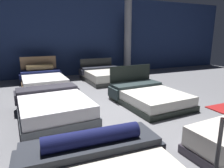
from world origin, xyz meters
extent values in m
cube|color=slate|center=(0.00, 0.00, -0.01)|extent=(18.00, 18.00, 0.02)
cube|color=navy|center=(0.00, 4.69, 1.75)|extent=(18.00, 0.06, 3.50)
cube|color=#2C2F37|center=(-1.10, -2.43, 0.58)|extent=(1.53, 0.55, 0.08)
cube|color=#2C2F37|center=(-0.32, -2.47, 0.41)|extent=(0.11, 0.49, 0.27)
cylinder|color=#14184A|center=(-1.10, -2.49, 0.69)|extent=(1.07, 0.23, 0.18)
cube|color=#54595F|center=(-1.20, -0.07, 0.11)|extent=(1.53, 2.09, 0.22)
cube|color=white|center=(-1.20, -0.07, 0.34)|extent=(1.47, 2.02, 0.25)
cube|color=#2D2B33|center=(-1.24, 0.65, 0.50)|extent=(1.43, 0.59, 0.06)
cube|color=#2D2B33|center=(-1.96, 0.61, 0.35)|extent=(0.09, 0.52, 0.23)
cube|color=#2D2B33|center=(-0.53, 0.69, 0.35)|extent=(0.09, 0.52, 0.23)
cube|color=black|center=(1.23, -0.16, 0.07)|extent=(1.55, 2.02, 0.14)
cube|color=silver|center=(1.23, -0.16, 0.25)|extent=(1.49, 1.96, 0.22)
cube|color=black|center=(1.18, 0.81, 0.45)|extent=(1.37, 0.11, 0.90)
cube|color=#253132|center=(1.20, 0.51, 0.40)|extent=(1.46, 0.63, 0.07)
cube|color=#253132|center=(0.47, 0.47, 0.22)|extent=(0.10, 0.56, 0.27)
cube|color=#253132|center=(1.93, 0.54, 0.22)|extent=(0.10, 0.56, 0.27)
cube|color=#96724F|center=(-1.14, 2.94, 0.08)|extent=(1.50, 2.19, 0.16)
cube|color=white|center=(-1.14, 2.94, 0.28)|extent=(1.44, 2.13, 0.23)
cube|color=#96724F|center=(-1.18, 4.01, 0.49)|extent=(1.33, 0.09, 0.97)
cube|color=navy|center=(-1.17, 3.71, 0.43)|extent=(1.42, 0.59, 0.08)
cube|color=navy|center=(-1.89, 3.68, 0.29)|extent=(0.10, 0.54, 0.19)
cube|color=navy|center=(-0.45, 3.74, 0.29)|extent=(0.10, 0.54, 0.19)
cylinder|color=olive|center=(-1.17, 3.70, 0.59)|extent=(0.98, 0.27, 0.23)
cube|color=#30322F|center=(1.20, 2.91, 0.07)|extent=(1.59, 1.99, 0.14)
cube|color=silver|center=(1.20, 2.91, 0.28)|extent=(1.52, 1.93, 0.28)
cube|color=#30322F|center=(1.17, 3.88, 0.40)|extent=(1.44, 0.08, 0.81)
cube|color=#2E303C|center=(1.18, 3.60, 0.45)|extent=(1.52, 0.55, 0.08)
cube|color=#2E303C|center=(0.41, 3.57, 0.31)|extent=(0.09, 0.51, 0.20)
cube|color=#2E303C|center=(1.95, 3.62, 0.31)|extent=(0.09, 0.51, 0.20)
cylinder|color=#3F3F44|center=(0.00, -3.14, 0.49)|extent=(0.04, 0.04, 0.98)
cube|color=#B21E1E|center=(0.00, -3.14, 1.08)|extent=(0.28, 0.20, 0.01)
cylinder|color=#99999E|center=(2.90, 4.27, 1.75)|extent=(0.34, 0.34, 3.50)
camera|label=1|loc=(-1.69, -4.36, 1.74)|focal=32.16mm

